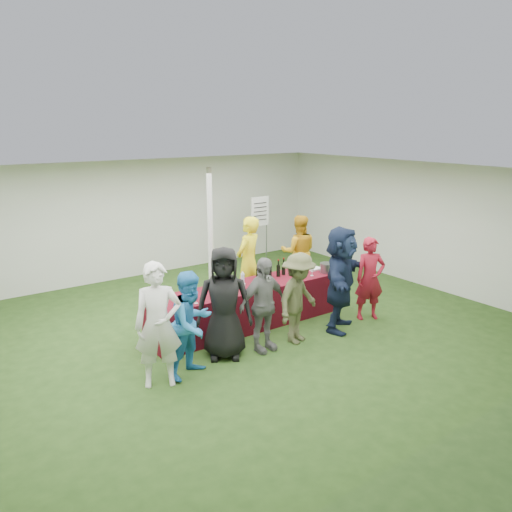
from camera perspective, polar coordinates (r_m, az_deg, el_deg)
ground at (r=8.70m, az=-3.86°, el=-8.70°), size 60.00×60.00×0.00m
tent at (r=9.50m, az=-5.23°, el=1.91°), size 10.00×10.00×10.00m
serving_table at (r=8.82m, az=-1.07°, el=-5.70°), size 3.60×0.80×0.75m
wine_bottles at (r=9.10m, az=1.61°, el=-1.74°), size 0.66×0.15×0.32m
wine_glasses at (r=8.20m, az=-2.87°, el=-3.71°), size 2.73×0.13×0.16m
water_bottle at (r=8.71m, az=-1.54°, el=-2.63°), size 0.07×0.07×0.23m
bar_towel at (r=9.69m, az=6.72°, el=-1.46°), size 0.25×0.18×0.03m
dump_bucket at (r=9.51m, az=8.06°, el=-1.34°), size 0.25×0.25×0.18m
wine_list_sign at (r=11.95m, az=0.45°, el=4.49°), size 0.50×0.03×1.80m
staff_pourer at (r=9.64m, az=-0.88°, el=-0.68°), size 0.77×0.66×1.78m
staff_back at (r=10.78m, az=4.89°, el=0.48°), size 0.98×0.94×1.60m
customer_0 at (r=6.85m, az=-11.11°, el=-7.76°), size 0.74×0.63×1.74m
customer_1 at (r=7.09m, az=-7.34°, el=-7.70°), size 0.89×0.79×1.53m
customer_2 at (r=7.53m, az=-3.67°, el=-5.40°), size 1.01×0.91×1.73m
customer_3 at (r=7.76m, az=0.81°, el=-5.61°), size 0.91×0.42×1.52m
customer_4 at (r=8.09m, az=4.86°, el=-4.84°), size 1.10×0.85×1.50m
customer_5 at (r=8.64m, az=9.65°, el=-2.58°), size 1.70×1.41×1.83m
customer_6 at (r=9.26m, az=12.89°, el=-2.53°), size 0.65×0.56×1.52m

